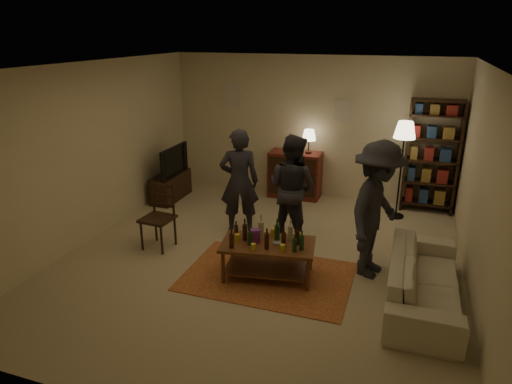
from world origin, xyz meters
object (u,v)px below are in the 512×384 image
at_px(coffee_table, 268,248).
at_px(person_right, 292,188).
at_px(floor_lamp, 404,137).
at_px(tv_stand, 170,180).
at_px(dining_chair, 160,213).
at_px(bookshelf, 431,156).
at_px(sofa, 424,280).
at_px(person_left, 239,182).
at_px(dresser, 295,174).
at_px(person_by_sofa, 376,210).

xyz_separation_m(coffee_table, person_right, (-0.02, 1.26, 0.41)).
distance_m(coffee_table, floor_lamp, 3.28).
relative_size(coffee_table, tv_stand, 1.23).
distance_m(dining_chair, bookshelf, 4.80).
height_order(sofa, person_left, person_left).
bearing_deg(dresser, tv_stand, -157.93).
bearing_deg(coffee_table, person_right, 90.84).
bearing_deg(coffee_table, person_by_sofa, 23.22).
relative_size(tv_stand, sofa, 0.51).
xyz_separation_m(tv_stand, floor_lamp, (4.21, 0.48, 1.06)).
xyz_separation_m(dresser, floor_lamp, (1.96, -0.43, 0.97)).
bearing_deg(floor_lamp, person_left, -148.47).
relative_size(dresser, person_by_sofa, 0.74).
distance_m(coffee_table, person_by_sofa, 1.49).
distance_m(tv_stand, bookshelf, 4.84).
xyz_separation_m(coffee_table, floor_lamp, (1.52, 2.72, 1.01)).
height_order(floor_lamp, person_left, person_left).
distance_m(dining_chair, sofa, 3.79).
xyz_separation_m(person_right, person_by_sofa, (1.32, -0.71, 0.08)).
distance_m(tv_stand, person_right, 2.88).
relative_size(bookshelf, sofa, 0.97).
relative_size(dining_chair, person_by_sofa, 0.55).
bearing_deg(dining_chair, floor_lamp, 40.04).
xyz_separation_m(dresser, sofa, (2.39, -3.11, -0.17)).
bearing_deg(dining_chair, person_by_sofa, 8.33).
height_order(person_right, person_by_sofa, person_by_sofa).
xyz_separation_m(dining_chair, tv_stand, (-0.87, 1.88, -0.15)).
bearing_deg(person_right, dresser, -57.98).
bearing_deg(coffee_table, dining_chair, 168.76).
xyz_separation_m(sofa, person_right, (-1.97, 1.23, 0.54)).
xyz_separation_m(sofa, person_by_sofa, (-0.66, 0.52, 0.62)).
bearing_deg(person_right, floor_lamp, -117.01).
relative_size(coffee_table, person_right, 0.78).
bearing_deg(dresser, person_left, -103.04).
bearing_deg(floor_lamp, person_by_sofa, -95.80).
bearing_deg(person_right, sofa, 167.60).
height_order(dresser, person_by_sofa, person_by_sofa).
bearing_deg(person_right, coffee_table, 110.31).
relative_size(tv_stand, person_by_sofa, 0.57).
bearing_deg(sofa, person_by_sofa, 51.76).
relative_size(tv_stand, bookshelf, 0.52).
distance_m(floor_lamp, sofa, 2.95).
relative_size(coffee_table, sofa, 0.63).
height_order(dining_chair, bookshelf, bookshelf).
bearing_deg(person_right, tv_stand, -0.55).
bearing_deg(dining_chair, tv_stand, 119.67).
distance_m(coffee_table, sofa, 1.96).
bearing_deg(bookshelf, person_left, -145.67).
relative_size(person_left, person_right, 1.02).
xyz_separation_m(coffee_table, bookshelf, (2.00, 3.22, 0.60)).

